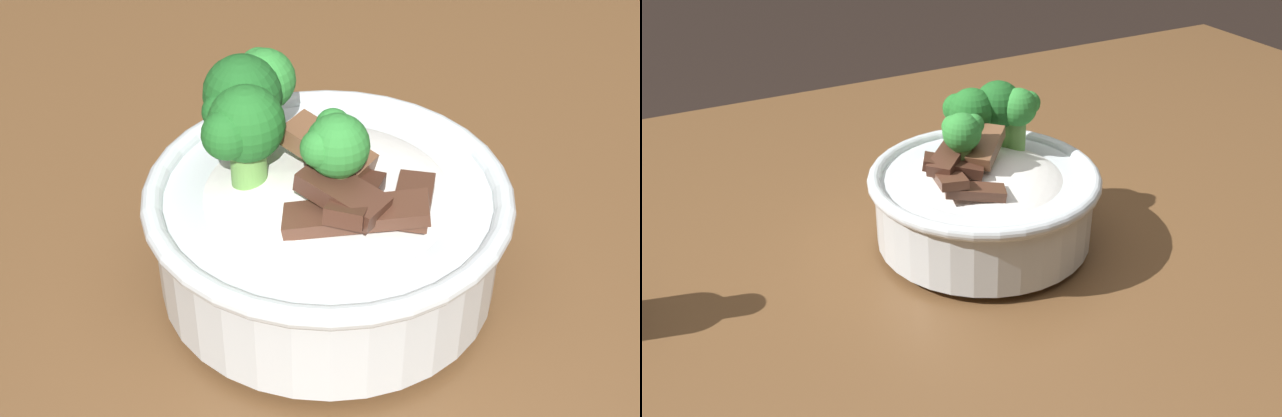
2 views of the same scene
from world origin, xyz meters
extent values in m
cube|color=brown|center=(0.00, 0.00, 0.78)|extent=(1.53, 0.90, 0.04)
cube|color=brown|center=(0.70, -0.38, 0.38)|extent=(0.06, 0.06, 0.76)
cylinder|color=silver|center=(0.06, 0.00, 0.80)|extent=(0.10, 0.10, 0.01)
cylinder|color=silver|center=(0.06, 0.00, 0.84)|extent=(0.19, 0.19, 0.06)
torus|color=silver|center=(0.06, 0.00, 0.87)|extent=(0.20, 0.20, 0.01)
ellipsoid|color=white|center=(0.06, 0.00, 0.85)|extent=(0.16, 0.16, 0.06)
cube|color=#4C2B1E|center=(0.03, -0.01, 0.89)|extent=(0.05, 0.04, 0.02)
cube|color=#563323|center=(0.02, -0.01, 0.88)|extent=(0.04, 0.08, 0.02)
cube|color=#4C2B1E|center=(0.03, 0.00, 0.89)|extent=(0.05, 0.05, 0.02)
cube|color=brown|center=(0.06, 0.00, 0.89)|extent=(0.05, 0.05, 0.02)
cube|color=#563323|center=(0.03, -0.04, 0.88)|extent=(0.05, 0.04, 0.01)
cylinder|color=#6BA84C|center=(0.04, 0.00, 0.89)|extent=(0.02, 0.02, 0.03)
sphere|color=green|center=(0.04, 0.00, 0.91)|extent=(0.03, 0.03, 0.03)
sphere|color=green|center=(0.05, 0.00, 0.92)|extent=(0.02, 0.02, 0.02)
sphere|color=green|center=(0.04, 0.01, 0.91)|extent=(0.02, 0.02, 0.02)
cylinder|color=#6BA84C|center=(0.11, 0.03, 0.89)|extent=(0.02, 0.02, 0.03)
sphere|color=green|center=(0.11, 0.03, 0.91)|extent=(0.03, 0.03, 0.03)
sphere|color=green|center=(0.12, 0.03, 0.91)|extent=(0.02, 0.02, 0.02)
sphere|color=green|center=(0.10, 0.04, 0.91)|extent=(0.02, 0.02, 0.02)
cylinder|color=#7AB256|center=(0.10, 0.04, 0.88)|extent=(0.02, 0.02, 0.03)
sphere|color=#1E6023|center=(0.10, 0.04, 0.91)|extent=(0.04, 0.04, 0.04)
sphere|color=#1E6023|center=(0.11, 0.04, 0.91)|extent=(0.02, 0.02, 0.02)
sphere|color=#1E6023|center=(0.09, 0.05, 0.91)|extent=(0.02, 0.02, 0.02)
cylinder|color=#6BA84C|center=(0.11, 0.03, 0.88)|extent=(0.02, 0.02, 0.03)
sphere|color=green|center=(0.11, 0.03, 0.91)|extent=(0.03, 0.03, 0.03)
sphere|color=green|center=(0.12, 0.03, 0.91)|extent=(0.01, 0.01, 0.01)
sphere|color=green|center=(0.10, 0.04, 0.91)|extent=(0.02, 0.02, 0.02)
cylinder|color=#6BA84C|center=(0.07, 0.04, 0.88)|extent=(0.02, 0.02, 0.03)
sphere|color=#237028|center=(0.07, 0.04, 0.91)|extent=(0.04, 0.04, 0.04)
sphere|color=#237028|center=(0.09, 0.05, 0.91)|extent=(0.02, 0.02, 0.02)
sphere|color=#237028|center=(0.06, 0.05, 0.91)|extent=(0.03, 0.03, 0.03)
camera|label=1|loc=(-0.33, 0.09, 1.18)|focal=52.59mm
camera|label=2|loc=(-0.21, -0.49, 1.15)|focal=40.67mm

